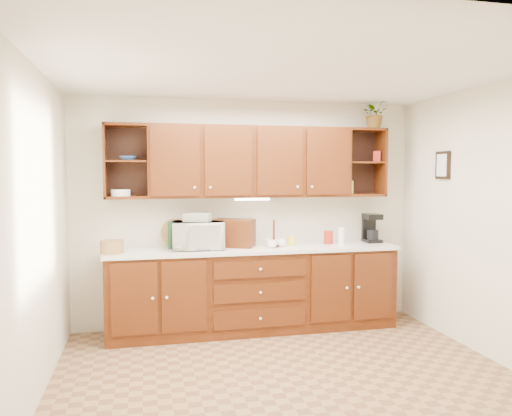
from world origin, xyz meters
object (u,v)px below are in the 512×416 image
bread_box (234,233)px  coffee_maker (371,228)px  microwave (198,235)px  potted_plant (375,114)px

bread_box → coffee_maker: 1.67m
microwave → potted_plant: potted_plant is taller
microwave → coffee_maker: bearing=4.4°
coffee_maker → microwave: bearing=-173.5°
microwave → coffee_maker: 2.10m
bread_box → potted_plant: bearing=25.1°
bread_box → coffee_maker: size_ratio=1.29×
microwave → coffee_maker: coffee_maker is taller
microwave → bread_box: size_ratio=1.25×
microwave → bread_box: bread_box is taller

